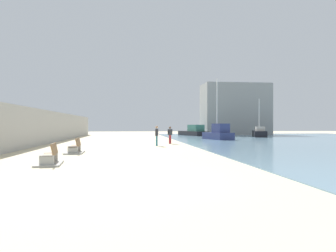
# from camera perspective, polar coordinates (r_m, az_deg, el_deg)

# --- Properties ---
(ground_plane) EXTENTS (120.00, 120.00, 0.00)m
(ground_plane) POSITION_cam_1_polar(r_m,az_deg,el_deg) (28.52, -8.30, -3.47)
(ground_plane) COLOR beige
(seawall) EXTENTS (0.80, 64.00, 3.22)m
(seawall) POSITION_cam_1_polar(r_m,az_deg,el_deg) (29.62, -22.97, -0.22)
(seawall) COLOR #ADAAA3
(seawall) RESTS_ON ground
(bench_near) EXTENTS (1.32, 2.21, 0.98)m
(bench_near) POSITION_cam_1_polar(r_m,az_deg,el_deg) (15.53, -20.58, -5.68)
(bench_near) COLOR #ADAAA3
(bench_near) RESTS_ON ground
(bench_far) EXTENTS (1.16, 2.13, 0.98)m
(bench_far) POSITION_cam_1_polar(r_m,az_deg,el_deg) (21.21, -16.46, -4.10)
(bench_far) COLOR #ADAAA3
(bench_far) RESTS_ON ground
(person_walking) EXTENTS (0.29, 0.50, 1.76)m
(person_walking) POSITION_cam_1_polar(r_m,az_deg,el_deg) (27.30, -2.05, -1.46)
(person_walking) COLOR teal
(person_walking) RESTS_ON ground
(person_standing) EXTENTS (0.49, 0.30, 1.67)m
(person_standing) POSITION_cam_1_polar(r_m,az_deg,el_deg) (30.50, 0.37, -1.40)
(person_standing) COLOR #B22D33
(person_standing) RESTS_ON ground
(boat_far_right) EXTENTS (3.17, 4.66, 7.59)m
(boat_far_right) POSITION_cam_1_polar(r_m,az_deg,el_deg) (39.28, 9.13, -1.34)
(boat_far_right) COLOR navy
(boat_far_right) RESTS_ON water_bay
(boat_distant) EXTENTS (3.39, 5.94, 5.78)m
(boat_distant) POSITION_cam_1_polar(r_m,az_deg,el_deg) (49.54, 16.16, -1.18)
(boat_distant) COLOR black
(boat_distant) RESTS_ON water_bay
(boat_nearest) EXTENTS (4.08, 7.86, 1.82)m
(boat_nearest) POSITION_cam_1_polar(r_m,az_deg,el_deg) (53.47, 4.67, -1.02)
(boat_nearest) COLOR black
(boat_nearest) RESTS_ON water_bay
(harbor_building) EXTENTS (12.00, 6.00, 9.34)m
(harbor_building) POSITION_cam_1_polar(r_m,az_deg,el_deg) (59.72, 12.01, 2.92)
(harbor_building) COLOR gray
(harbor_building) RESTS_ON ground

